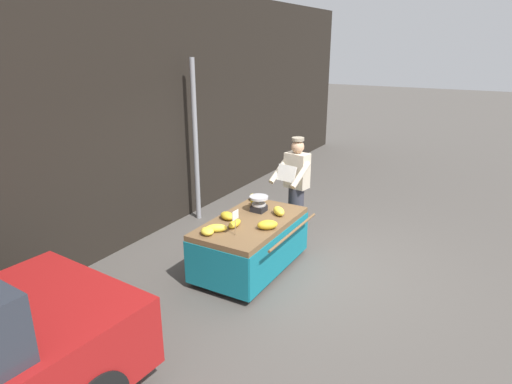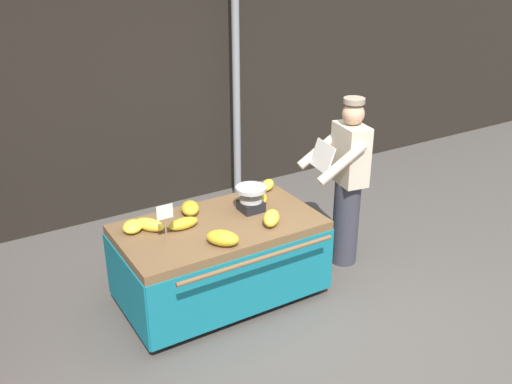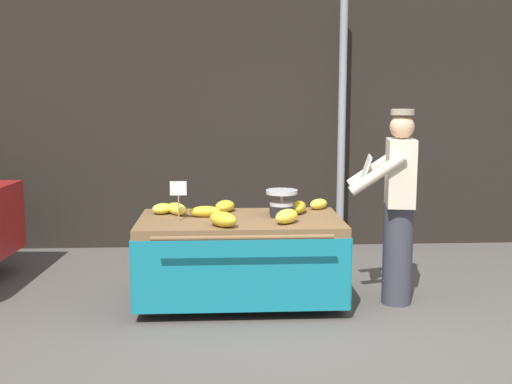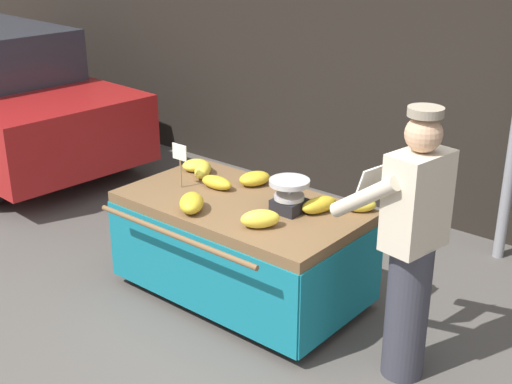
# 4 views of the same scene
# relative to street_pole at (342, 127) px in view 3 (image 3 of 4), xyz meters

# --- Properties ---
(ground_plane) EXTENTS (60.00, 60.00, 0.00)m
(ground_plane) POSITION_rel_street_pole_xyz_m (-0.71, -2.49, -1.46)
(ground_plane) COLOR #514C47
(back_wall) EXTENTS (16.00, 0.24, 4.08)m
(back_wall) POSITION_rel_street_pole_xyz_m (-0.71, 0.39, 0.58)
(back_wall) COLOR black
(back_wall) RESTS_ON ground
(street_pole) EXTENTS (0.09, 0.09, 2.92)m
(street_pole) POSITION_rel_street_pole_xyz_m (0.00, 0.00, 0.00)
(street_pole) COLOR gray
(street_pole) RESTS_ON ground
(banana_cart) EXTENTS (1.79, 1.19, 0.77)m
(banana_cart) POSITION_rel_street_pole_xyz_m (-1.23, -1.87, -0.90)
(banana_cart) COLOR brown
(banana_cart) RESTS_ON ground
(weighing_scale) EXTENTS (0.28, 0.28, 0.23)m
(weighing_scale) POSITION_rel_street_pole_xyz_m (-0.86, -1.79, -0.57)
(weighing_scale) COLOR black
(weighing_scale) RESTS_ON banana_cart
(price_sign) EXTENTS (0.14, 0.01, 0.34)m
(price_sign) POSITION_rel_street_pole_xyz_m (-1.76, -1.95, -0.44)
(price_sign) COLOR #997A51
(price_sign) RESTS_ON banana_cart
(banana_bunch_0) EXTENTS (0.20, 0.30, 0.11)m
(banana_bunch_0) POSITION_rel_street_pole_xyz_m (-0.70, -1.67, -0.63)
(banana_bunch_0) COLOR gold
(banana_bunch_0) RESTS_ON banana_cart
(banana_bunch_1) EXTENTS (0.26, 0.31, 0.11)m
(banana_bunch_1) POSITION_rel_street_pole_xyz_m (-1.80, -1.67, -0.64)
(banana_bunch_1) COLOR yellow
(banana_bunch_1) RESTS_ON banana_cart
(banana_bunch_2) EXTENTS (0.28, 0.13, 0.10)m
(banana_bunch_2) POSITION_rel_street_pole_xyz_m (-1.54, -1.80, -0.64)
(banana_bunch_2) COLOR gold
(banana_bunch_2) RESTS_ON banana_cart
(banana_bunch_3) EXTENTS (0.25, 0.26, 0.09)m
(banana_bunch_3) POSITION_rel_street_pole_xyz_m (-1.93, -1.62, -0.64)
(banana_bunch_3) COLOR yellow
(banana_bunch_3) RESTS_ON banana_cart
(banana_bunch_4) EXTENTS (0.23, 0.23, 0.10)m
(banana_bunch_4) POSITION_rel_street_pole_xyz_m (-0.49, -1.47, -0.64)
(banana_bunch_4) COLOR yellow
(banana_bunch_4) RESTS_ON banana_cart
(banana_bunch_5) EXTENTS (0.27, 0.29, 0.12)m
(banana_bunch_5) POSITION_rel_street_pole_xyz_m (-0.85, -2.12, -0.63)
(banana_bunch_5) COLOR yellow
(banana_bunch_5) RESTS_ON banana_cart
(banana_bunch_6) EXTENTS (0.24, 0.29, 0.11)m
(banana_bunch_6) POSITION_rel_street_pole_xyz_m (-1.36, -1.56, -0.64)
(banana_bunch_6) COLOR gold
(banana_bunch_6) RESTS_ON banana_cart
(banana_bunch_7) EXTENTS (0.30, 0.32, 0.12)m
(banana_bunch_7) POSITION_rel_street_pole_xyz_m (-1.38, -2.22, -0.63)
(banana_bunch_7) COLOR gold
(banana_bunch_7) RESTS_ON banana_cart
(vendor_person) EXTENTS (0.63, 0.58, 1.71)m
(vendor_person) POSITION_rel_street_pole_xyz_m (0.14, -1.93, -0.58)
(vendor_person) COLOR #383842
(vendor_person) RESTS_ON ground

